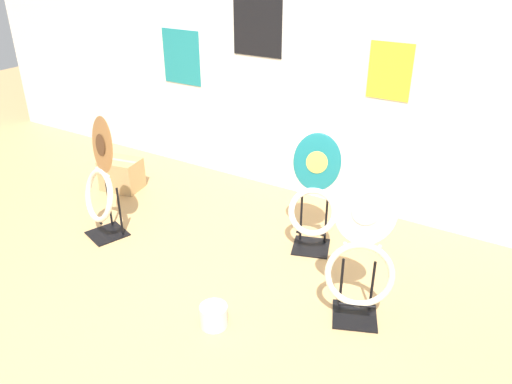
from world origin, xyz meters
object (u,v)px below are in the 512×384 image
(toilet_seat_display_white_plain, at_px, (361,256))
(toilet_seat_display_woodgrain, at_px, (101,183))
(storage_box, at_px, (122,174))
(toilet_seat_display_teal_sax, at_px, (314,196))
(paint_can, at_px, (214,315))

(toilet_seat_display_white_plain, distance_m, toilet_seat_display_woodgrain, 2.11)
(storage_box, bearing_deg, toilet_seat_display_white_plain, -12.44)
(toilet_seat_display_white_plain, bearing_deg, toilet_seat_display_teal_sax, 134.68)
(toilet_seat_display_woodgrain, height_order, toilet_seat_display_teal_sax, toilet_seat_display_woodgrain)
(storage_box, bearing_deg, toilet_seat_display_teal_sax, 0.89)
(toilet_seat_display_woodgrain, xyz_separation_m, storage_box, (-0.51, 0.68, -0.32))
(toilet_seat_display_teal_sax, relative_size, paint_can, 5.14)
(toilet_seat_display_teal_sax, relative_size, storage_box, 2.25)
(toilet_seat_display_woodgrain, relative_size, toilet_seat_display_teal_sax, 1.10)
(toilet_seat_display_white_plain, relative_size, paint_can, 5.59)
(toilet_seat_display_white_plain, relative_size, storage_box, 2.45)
(paint_can, height_order, storage_box, storage_box)
(toilet_seat_display_white_plain, height_order, toilet_seat_display_woodgrain, toilet_seat_display_woodgrain)
(toilet_seat_display_woodgrain, bearing_deg, toilet_seat_display_teal_sax, 25.33)
(toilet_seat_display_teal_sax, xyz_separation_m, storage_box, (-2.01, -0.03, -0.29))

